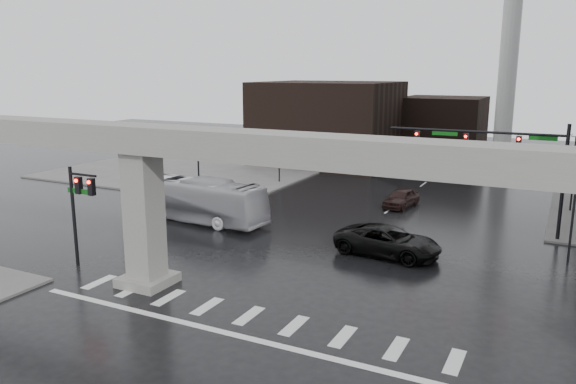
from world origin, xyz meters
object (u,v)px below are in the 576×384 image
object	(u,v)px
pickup_truck	(388,241)
signal_mast_arm	(505,153)
far_car	(401,198)
city_bus	(195,199)

from	to	relation	value
pickup_truck	signal_mast_arm	bearing A→B (deg)	-29.01
signal_mast_arm	far_car	bearing A→B (deg)	150.64
signal_mast_arm	city_bus	distance (m)	22.86
city_bus	far_car	bearing A→B (deg)	-43.65
pickup_truck	city_bus	bearing A→B (deg)	91.04
signal_mast_arm	city_bus	xyz separation A→B (m)	(-21.43, -6.80, -4.14)
pickup_truck	city_bus	distance (m)	15.80
city_bus	far_car	size ratio (longest dim) A/B	2.63
pickup_truck	far_car	size ratio (longest dim) A/B	1.45
signal_mast_arm	far_car	distance (m)	10.89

